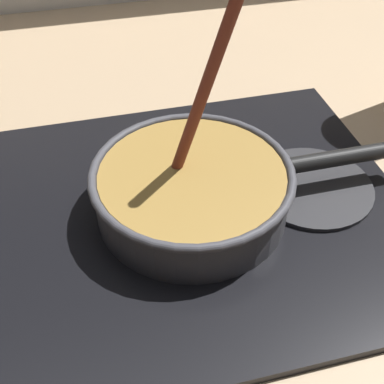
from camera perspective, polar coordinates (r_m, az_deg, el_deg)
name	(u,v)px	position (r m, az deg, el deg)	size (l,w,h in m)	color
ground	(217,257)	(0.64, 2.84, -7.36)	(2.40, 1.60, 0.04)	#9E8466
hob_plate	(192,213)	(0.66, 0.00, -2.36)	(0.56, 0.48, 0.01)	black
burner_ring	(192,207)	(0.65, 0.00, -1.73)	(0.19, 0.19, 0.01)	#592D0C
spare_burner	(312,187)	(0.70, 13.39, 0.59)	(0.16, 0.16, 0.01)	#262628
cooking_pan	(194,188)	(0.63, 0.21, 0.44)	(0.42, 0.25, 0.30)	#38383D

